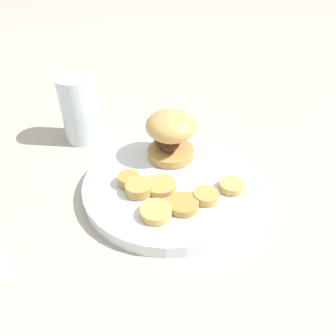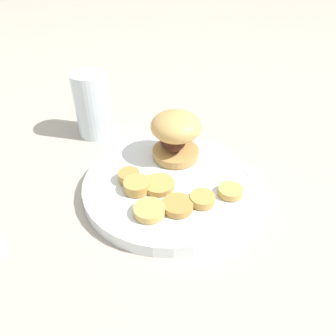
% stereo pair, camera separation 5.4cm
% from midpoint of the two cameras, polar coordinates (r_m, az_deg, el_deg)
% --- Properties ---
extents(ground_plane, '(4.00, 4.00, 0.00)m').
position_cam_midpoint_polar(ground_plane, '(0.57, 2.71, -3.98)').
color(ground_plane, '#B2A899').
extents(dinner_plate, '(0.29, 0.29, 0.02)m').
position_cam_midpoint_polar(dinner_plate, '(0.56, 2.75, -2.98)').
color(dinner_plate, white).
rests_on(dinner_plate, ground_plane).
extents(sandwich, '(0.09, 0.12, 0.09)m').
position_cam_midpoint_polar(sandwich, '(0.59, 4.02, 5.86)').
color(sandwich, tan).
rests_on(sandwich, dinner_plate).
extents(potato_round_0, '(0.04, 0.04, 0.01)m').
position_cam_midpoint_polar(potato_round_0, '(0.51, 9.00, -5.48)').
color(potato_round_0, tan).
rests_on(potato_round_0, dinner_plate).
extents(potato_round_1, '(0.05, 0.05, 0.01)m').
position_cam_midpoint_polar(potato_round_1, '(0.50, 4.83, -6.63)').
color(potato_round_1, '#BC8942').
rests_on(potato_round_1, dinner_plate).
extents(potato_round_2, '(0.05, 0.05, 0.01)m').
position_cam_midpoint_polar(potato_round_2, '(0.49, -0.20, -7.49)').
color(potato_round_2, tan).
rests_on(potato_round_2, dinner_plate).
extents(potato_round_3, '(0.04, 0.04, 0.01)m').
position_cam_midpoint_polar(potato_round_3, '(0.54, 13.63, -4.19)').
color(potato_round_3, tan).
rests_on(potato_round_3, dinner_plate).
extents(potato_round_4, '(0.04, 0.04, 0.02)m').
position_cam_midpoint_polar(potato_round_4, '(0.53, -2.55, -3.16)').
color(potato_round_4, tan).
rests_on(potato_round_4, dinner_plate).
extents(potato_round_5, '(0.04, 0.04, 0.02)m').
position_cam_midpoint_polar(potato_round_5, '(0.55, -4.03, -1.57)').
color(potato_round_5, '#BC8942').
rests_on(potato_round_5, dinner_plate).
extents(potato_round_6, '(0.05, 0.05, 0.01)m').
position_cam_midpoint_polar(potato_round_6, '(0.54, 1.31, -3.05)').
color(potato_round_6, tan).
rests_on(potato_round_6, dinner_plate).
extents(drinking_glass, '(0.07, 0.07, 0.14)m').
position_cam_midpoint_polar(drinking_glass, '(0.70, -10.84, 10.68)').
color(drinking_glass, silver).
rests_on(drinking_glass, ground_plane).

